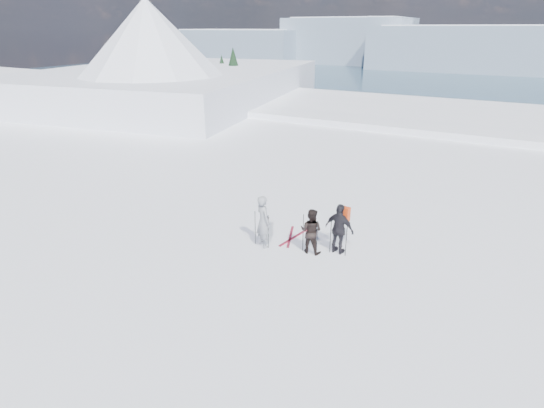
# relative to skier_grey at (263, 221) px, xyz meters

# --- Properties ---
(lake_basin) EXTENTS (820.00, 820.00, 71.62)m
(lake_basin) POSITION_rel_skier_grey_xyz_m (2.46, 26.99, -7.43)
(lake_basin) COLOR white
(lake_basin) RESTS_ON ground
(near_ridge) EXTENTS (31.37, 35.68, 25.62)m
(near_ridge) POSITION_rel_skier_grey_xyz_m (-24.10, 26.33, -4.41)
(near_ridge) COLOR white
(near_ridge) RESTS_ON ground
(skier_grey) EXTENTS (0.81, 0.75, 1.86)m
(skier_grey) POSITION_rel_skier_grey_xyz_m (0.00, 0.00, 0.00)
(skier_grey) COLOR gray
(skier_grey) RESTS_ON ground
(skier_dark) EXTENTS (0.79, 0.63, 1.58)m
(skier_dark) POSITION_rel_skier_grey_xyz_m (1.62, 0.37, -0.14)
(skier_dark) COLOR black
(skier_dark) RESTS_ON ground
(skier_pack) EXTENTS (1.09, 0.58, 1.76)m
(skier_pack) POSITION_rel_skier_grey_xyz_m (2.46, 0.78, -0.05)
(skier_pack) COLOR black
(skier_pack) RESTS_ON ground
(backpack) EXTENTS (0.40, 0.27, 0.48)m
(backpack) POSITION_rel_skier_grey_xyz_m (2.50, 1.02, 1.07)
(backpack) COLOR red
(backpack) RESTS_ON skier_pack
(ski_poles) EXTENTS (3.09, 0.77, 1.36)m
(ski_poles) POSITION_rel_skier_grey_xyz_m (1.33, 0.31, -0.31)
(ski_poles) COLOR black
(ski_poles) RESTS_ON ground
(skis_loose) EXTENTS (0.67, 1.69, 0.03)m
(skis_loose) POSITION_rel_skier_grey_xyz_m (0.61, 1.04, -0.92)
(skis_loose) COLOR black
(skis_loose) RESTS_ON ground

